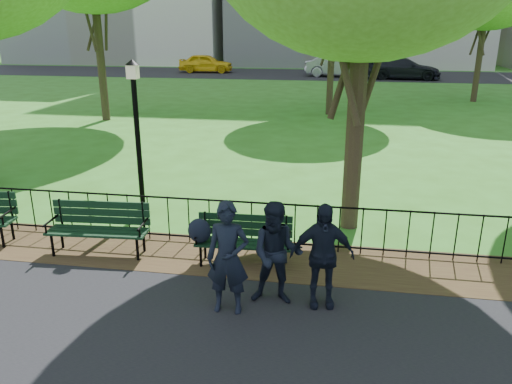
% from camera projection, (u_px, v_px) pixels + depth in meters
% --- Properties ---
extents(ground, '(120.00, 120.00, 0.00)m').
position_uv_depth(ground, '(268.00, 306.00, 7.38)').
color(ground, '#32681B').
extents(dirt_strip, '(60.00, 1.60, 0.01)m').
position_uv_depth(dirt_strip, '(280.00, 260.00, 8.78)').
color(dirt_strip, '#311F14').
rests_on(dirt_strip, ground).
extents(far_street, '(70.00, 9.00, 0.01)m').
position_uv_depth(far_street, '(330.00, 75.00, 40.07)').
color(far_street, black).
rests_on(far_street, ground).
extents(iron_fence, '(24.06, 0.06, 1.00)m').
position_uv_depth(iron_fence, '(284.00, 224.00, 9.09)').
color(iron_fence, black).
rests_on(iron_fence, ground).
extents(park_bench_main, '(1.76, 0.56, 0.93)m').
position_uv_depth(park_bench_main, '(223.00, 233.00, 8.48)').
color(park_bench_main, black).
rests_on(park_bench_main, ground).
extents(park_bench_left_a, '(1.82, 0.67, 1.02)m').
position_uv_depth(park_bench_left_a, '(99.00, 222.00, 8.94)').
color(park_bench_left_a, black).
rests_on(park_bench_left_a, ground).
extents(lamppost, '(0.30, 0.30, 3.29)m').
position_uv_depth(lamppost, '(137.00, 134.00, 10.36)').
color(lamppost, black).
rests_on(lamppost, ground).
extents(person_left, '(0.62, 0.42, 1.66)m').
position_uv_depth(person_left, '(228.00, 258.00, 7.00)').
color(person_left, black).
rests_on(person_left, asphalt_path).
extents(person_mid, '(0.78, 0.43, 1.57)m').
position_uv_depth(person_mid, '(277.00, 254.00, 7.23)').
color(person_mid, black).
rests_on(person_mid, asphalt_path).
extents(person_right, '(0.98, 0.52, 1.59)m').
position_uv_depth(person_right, '(322.00, 255.00, 7.17)').
color(person_right, black).
rests_on(person_right, asphalt_path).
extents(taxi, '(4.56, 2.08, 1.52)m').
position_uv_depth(taxi, '(206.00, 63.00, 41.68)').
color(taxi, yellow).
rests_on(taxi, far_street).
extents(sedan_silver, '(5.21, 2.55, 1.64)m').
position_uv_depth(sedan_silver, '(339.00, 66.00, 38.22)').
color(sedan_silver, '#929399').
rests_on(sedan_silver, far_street).
extents(sedan_dark, '(5.37, 2.38, 1.53)m').
position_uv_depth(sedan_dark, '(403.00, 69.00, 36.66)').
color(sedan_dark, black).
rests_on(sedan_dark, far_street).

